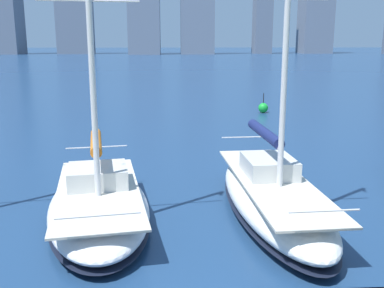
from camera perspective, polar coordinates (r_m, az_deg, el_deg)
sailboat_navy at (r=13.60m, az=10.13°, el=-6.30°), size 2.87×8.30×9.48m
sailboat_orange at (r=13.27m, az=-11.75°, el=-7.19°), size 3.90×7.44×9.46m
channel_buoy at (r=32.68m, az=9.03°, el=4.56°), size 0.70×0.70×1.40m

